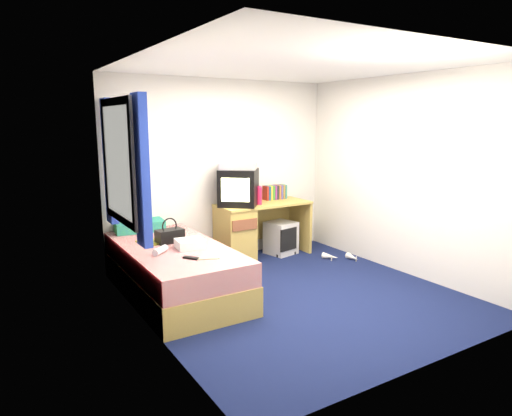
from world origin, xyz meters
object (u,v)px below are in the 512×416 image
aerosol_can (257,196)px  vcr (238,166)px  crt_tv (238,187)px  bed (175,271)px  pink_water_bottle (259,196)px  storage_cube (281,238)px  handbag (170,235)px  white_heels (342,257)px  pillow (139,226)px  water_bottle (160,250)px  towel (190,244)px  magazine (150,242)px  remote_control (191,258)px  colour_swatch_fan (208,258)px  desk (246,230)px  picture_frame (282,193)px

aerosol_can → vcr: bearing=178.2°
crt_tv → bed: bearing=-109.0°
pink_water_bottle → storage_cube: bearing=5.7°
handbag → vcr: bearing=19.5°
white_heels → pillow: bearing=160.5°
crt_tv → pink_water_bottle: size_ratio=2.93×
water_bottle → towel: bearing=6.6°
handbag → magazine: (-0.19, 0.09, -0.07)m
bed → remote_control: (-0.03, -0.52, 0.28)m
crt_tv → white_heels: bearing=7.6°
colour_swatch_fan → desk: bearing=48.3°
aerosol_can → remote_control: size_ratio=1.25×
storage_cube → white_heels: storage_cube is taller
pink_water_bottle → picture_frame: bearing=26.1°
white_heels → remote_control: bearing=-167.7°
vcr → crt_tv: bearing=-93.3°
pillow → handbag: handbag is taller
aerosol_can → bed: bearing=-153.9°
picture_frame → colour_swatch_fan: (-1.92, -1.53, -0.27)m
crt_tv → magazine: bearing=-121.4°
remote_control → aerosol_can: bearing=5.6°
crt_tv → handbag: 1.37m
desk → vcr: 0.88m
pink_water_bottle → magazine: 1.73m
towel → storage_cube: bearing=26.0°
aerosol_can → storage_cube: bearing=-6.2°
desk → white_heels: 1.35m
crt_tv → remote_control: (-1.23, -1.26, -0.44)m
bed → storage_cube: 1.99m
crt_tv → remote_control: crt_tv is taller
pillow → picture_frame: 2.14m
pink_water_bottle → crt_tv: bearing=162.9°
pillow → crt_tv: bearing=-6.3°
white_heels → pink_water_bottle: bearing=144.4°
crt_tv → picture_frame: bearing=52.3°
vcr → picture_frame: 0.96m
crt_tv → colour_swatch_fan: size_ratio=2.99×
picture_frame → aerosol_can: size_ratio=0.70×
crt_tv → white_heels: (1.18, -0.74, -0.95)m
vcr → white_heels: size_ratio=1.12×
remote_control → vcr: bearing=11.7°
desk → water_bottle: (-1.53, -0.93, 0.17)m
crt_tv → vcr: vcr is taller
desk → handbag: handbag is taller
handbag → remote_control: bearing=-100.4°
desk → water_bottle: size_ratio=6.50×
bed → handbag: (0.02, 0.17, 0.35)m
bed → pillow: pillow is taller
aerosol_can → pillow: bearing=174.7°
desk → remote_control: desk is taller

